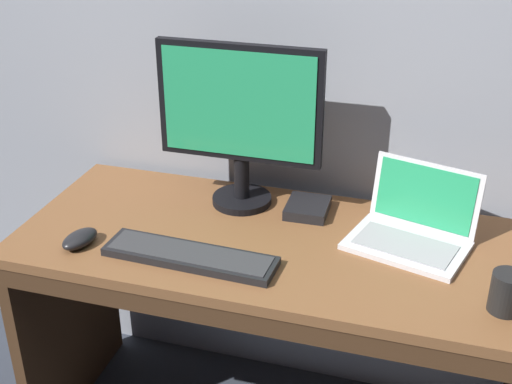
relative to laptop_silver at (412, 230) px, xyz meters
name	(u,v)px	position (x,y,z in m)	size (l,w,h in m)	color
back_wall	(315,1)	(-0.35, 0.27, 0.55)	(3.66, 0.04, 2.70)	gray
desk	(277,303)	(-0.35, -0.10, -0.25)	(1.47, 0.62, 0.76)	brown
laptop_silver	(412,230)	(0.00, 0.00, 0.00)	(0.36, 0.32, 0.20)	silver
external_monitor	(240,119)	(-0.52, 0.08, 0.24)	(0.49, 0.18, 0.50)	black
wired_keyboard	(190,256)	(-0.55, -0.26, -0.03)	(0.47, 0.14, 0.02)	black
computer_mouse	(80,239)	(-0.87, -0.27, -0.02)	(0.07, 0.12, 0.04)	black
external_drive_box	(308,208)	(-0.31, 0.09, -0.02)	(0.12, 0.14, 0.03)	black
coffee_mug	(508,293)	(0.24, -0.25, 0.01)	(0.12, 0.08, 0.10)	black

